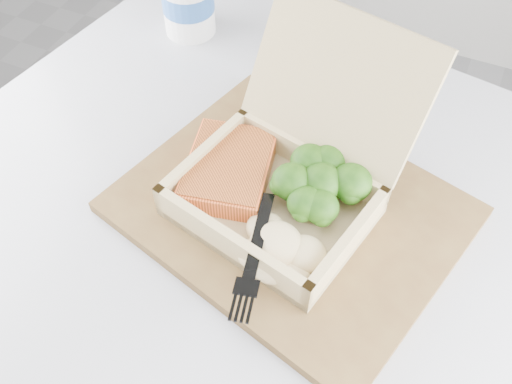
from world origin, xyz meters
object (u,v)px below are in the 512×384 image
at_px(cafe_table, 236,307).
at_px(takeout_container, 293,166).
at_px(paper_cup, 188,0).
at_px(serving_tray, 290,209).

bearing_deg(cafe_table, takeout_container, 56.65).
distance_m(takeout_container, paper_cup, 0.34).
xyz_separation_m(cafe_table, paper_cup, (-0.21, 0.29, 0.24)).
bearing_deg(cafe_table, serving_tray, 42.91).
bearing_deg(takeout_container, cafe_table, -110.52).
relative_size(serving_tray, takeout_container, 1.31).
bearing_deg(serving_tray, takeout_container, 110.66).
bearing_deg(paper_cup, serving_tray, -43.80).
distance_m(serving_tray, takeout_container, 0.05).
xyz_separation_m(cafe_table, takeout_container, (0.04, 0.06, 0.24)).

